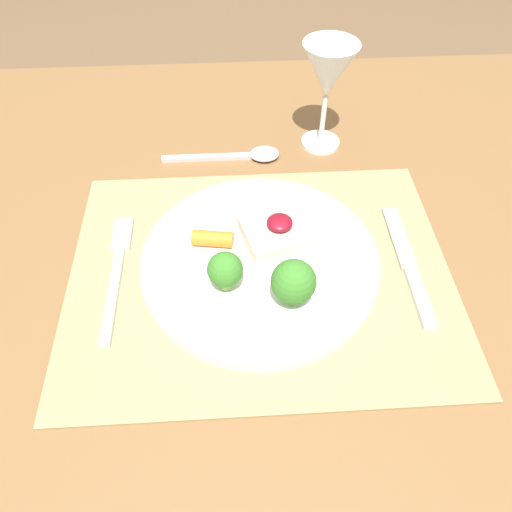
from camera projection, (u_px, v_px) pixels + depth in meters
The scene contains 8 objects.
ground_plane at pixel (258, 471), 1.18m from camera, with size 8.00×8.00×0.00m, color brown.
dining_table at pixel (260, 312), 0.69m from camera, with size 1.36×1.07×0.74m.
placemat at pixel (260, 272), 0.62m from camera, with size 0.47×0.37×0.00m, color #9E895B.
dinner_plate at pixel (258, 260), 0.61m from camera, with size 0.30×0.30×0.08m.
fork at pixel (117, 266), 0.62m from camera, with size 0.02×0.20×0.01m.
knife at pixel (410, 271), 0.62m from camera, with size 0.02×0.20×0.01m.
spoon at pixel (247, 155), 0.77m from camera, with size 0.18×0.04×0.01m.
wine_glass_near at pixel (328, 75), 0.71m from camera, with size 0.08×0.08×0.16m.
Camera 1 is at (-0.03, -0.39, 1.22)m, focal length 35.00 mm.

